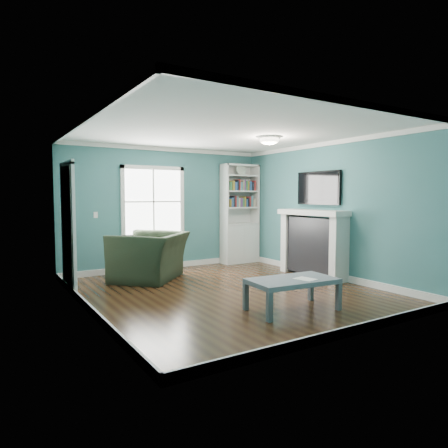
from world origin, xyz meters
TOP-DOWN VIEW (x-y plane):
  - floor at (0.00, 0.00)m, footprint 5.00×5.00m
  - room_walls at (0.00, 0.00)m, footprint 5.00×5.00m
  - trim at (0.00, 0.00)m, footprint 4.50×5.00m
  - window at (-0.30, 2.49)m, footprint 1.40×0.06m
  - bookshelf at (1.77, 2.30)m, footprint 0.90×0.35m
  - fireplace at (2.08, 0.20)m, footprint 0.44×1.58m
  - tv at (2.20, 0.20)m, footprint 0.06×1.10m
  - door at (-2.22, 1.40)m, footprint 0.12×0.98m
  - ceiling_fixture at (0.90, 0.10)m, footprint 0.38×0.38m
  - light_switch at (-1.50, 2.48)m, footprint 0.08×0.01m
  - recliner at (-0.74, 1.60)m, footprint 1.57×1.58m
  - coffee_table at (0.17, -1.35)m, footprint 1.25×0.75m
  - paper_sheet at (0.30, -1.47)m, footprint 0.27×0.31m

SIDE VIEW (x-z plane):
  - floor at x=0.00m, z-range 0.00..0.00m
  - coffee_table at x=0.17m, z-range 0.16..0.60m
  - paper_sheet at x=0.30m, z-range 0.44..0.44m
  - recliner at x=-0.74m, z-range 0.00..1.18m
  - fireplace at x=2.08m, z-range -0.01..1.29m
  - bookshelf at x=1.77m, z-range -0.23..2.08m
  - door at x=-2.22m, z-range -0.01..2.16m
  - light_switch at x=-1.50m, z-range 1.14..1.26m
  - trim at x=0.00m, z-range -0.06..2.54m
  - window at x=-0.30m, z-range 0.70..2.20m
  - room_walls at x=0.00m, z-range -0.92..4.08m
  - tv at x=2.20m, z-range 1.40..2.05m
  - ceiling_fixture at x=0.90m, z-range 2.47..2.63m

